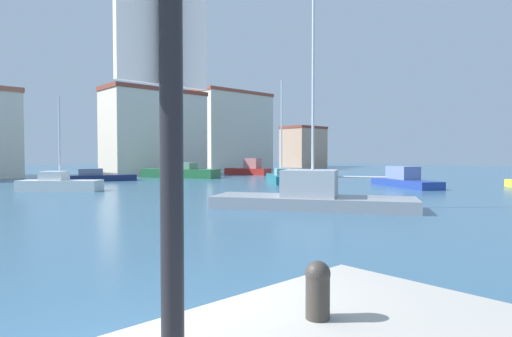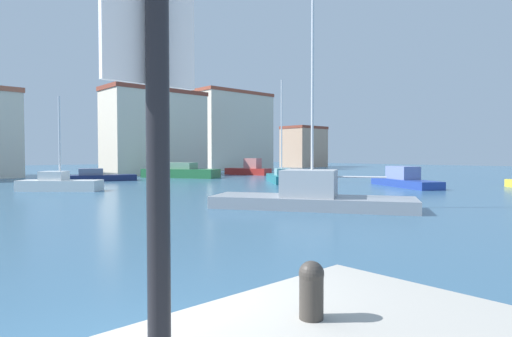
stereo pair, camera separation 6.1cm
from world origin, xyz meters
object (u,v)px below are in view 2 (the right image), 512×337
Objects in this scene: sailboat_grey_near_pier at (311,195)px; motorboat_navy_far_right at (99,177)px; motorboat_blue_distant_north at (404,180)px; sailboat_teal_inner_mooring at (282,177)px; motorboat_green_far_left at (181,172)px; motorboat_red_outer_mooring at (249,169)px; sailboat_white_distant_east at (59,183)px; mooring_bollard at (311,288)px.

motorboat_navy_far_right is at bearing 87.76° from sailboat_grey_near_pier.
sailboat_grey_near_pier reaches higher than motorboat_navy_far_right.
motorboat_blue_distant_north is 0.66× the size of sailboat_grey_near_pier.
motorboat_green_far_left is at bearing 99.56° from sailboat_teal_inner_mooring.
motorboat_red_outer_mooring is at bearing 59.62° from sailboat_teal_inner_mooring.
motorboat_green_far_left is at bearing 29.68° from sailboat_white_distant_east.
motorboat_navy_far_right is (6.25, 8.75, -0.11)m from sailboat_white_distant_east.
motorboat_green_far_left is 0.77× the size of sailboat_grey_near_pier.
sailboat_white_distant_east is at bearing 146.14° from motorboat_blue_distant_north.
mooring_bollard is 0.06× the size of motorboat_green_far_left.
motorboat_blue_distant_north is at bearing -57.97° from motorboat_navy_far_right.
motorboat_red_outer_mooring is at bearing 80.07° from motorboat_blue_distant_north.
sailboat_grey_near_pier reaches higher than sailboat_teal_inner_mooring.
motorboat_green_far_left reaches higher than motorboat_navy_far_right.
sailboat_grey_near_pier is (11.77, 9.85, -0.67)m from mooring_bollard.
motorboat_navy_far_right is at bearing 177.49° from motorboat_green_far_left.
motorboat_blue_distant_north is at bearing 13.35° from sailboat_grey_near_pier.
motorboat_green_far_left is 1.41× the size of motorboat_red_outer_mooring.
motorboat_navy_far_right is at bearing 177.94° from motorboat_red_outer_mooring.
sailboat_teal_inner_mooring reaches higher than motorboat_blue_distant_north.
mooring_bollard is at bearing -103.61° from sailboat_white_distant_east.
sailboat_grey_near_pier is (-1.01, -25.86, 0.21)m from motorboat_navy_far_right.
motorboat_blue_distant_north is 15.38m from sailboat_grey_near_pier.
mooring_bollard is at bearing -135.67° from sailboat_teal_inner_mooring.
sailboat_teal_inner_mooring is 1.26× the size of motorboat_blue_distant_north.
motorboat_green_far_left is 8.46m from motorboat_navy_far_right.
sailboat_grey_near_pier reaches higher than motorboat_red_outer_mooring.
motorboat_green_far_left reaches higher than motorboat_blue_distant_north.
motorboat_navy_far_right is at bearing 54.46° from sailboat_white_distant_east.
sailboat_grey_near_pier is at bearing -166.65° from motorboat_blue_distant_north.
sailboat_white_distant_east is at bearing -161.32° from motorboat_red_outer_mooring.
motorboat_blue_distant_north is 1.09× the size of motorboat_navy_far_right.
sailboat_white_distant_east is 0.76× the size of motorboat_green_far_left.
motorboat_blue_distant_north reaches higher than mooring_bollard.
motorboat_red_outer_mooring is 31.44m from sailboat_grey_near_pier.
sailboat_grey_near_pier is at bearing -92.24° from motorboat_navy_far_right.
motorboat_blue_distant_north is at bearing -99.93° from motorboat_red_outer_mooring.
sailboat_teal_inner_mooring reaches higher than sailboat_white_distant_east.
motorboat_navy_far_right is (-8.45, 0.37, -0.21)m from motorboat_green_far_left.
motorboat_red_outer_mooring is 17.76m from motorboat_navy_far_right.
sailboat_grey_near_pier is (-18.76, -25.22, -0.06)m from motorboat_red_outer_mooring.
motorboat_red_outer_mooring is at bearing -2.06° from motorboat_navy_far_right.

